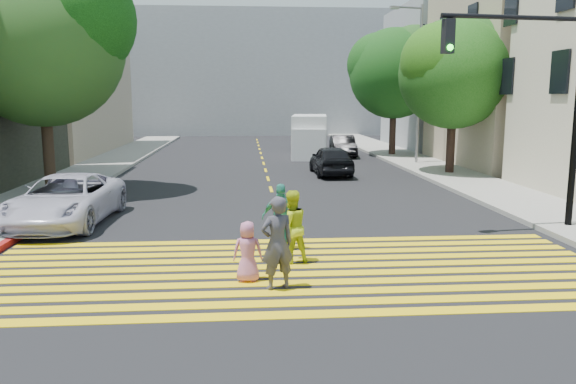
{
  "coord_description": "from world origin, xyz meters",
  "views": [
    {
      "loc": [
        -1.0,
        -10.14,
        3.61
      ],
      "look_at": [
        0.0,
        3.0,
        1.4
      ],
      "focal_mm": 35.0,
      "sensor_mm": 36.0,
      "label": 1
    }
  ],
  "objects": [
    {
      "name": "white_sedan",
      "position": [
        -6.2,
        6.24,
        0.71
      ],
      "size": [
        2.61,
        5.22,
        1.42
      ],
      "primitive_type": "imported",
      "rotation": [
        0.0,
        0.0,
        -0.05
      ],
      "color": "silver",
      "rests_on": "ground"
    },
    {
      "name": "dark_car_parked",
      "position": [
        5.07,
        24.47,
        0.65
      ],
      "size": [
        1.62,
        4.04,
        1.31
      ],
      "primitive_type": "imported",
      "rotation": [
        0.0,
        0.0,
        -0.06
      ],
      "color": "black",
      "rests_on": "ground"
    },
    {
      "name": "pedestrian_woman",
      "position": [
        -0.02,
        1.86,
        0.81
      ],
      "size": [
        0.95,
        0.83,
        1.63
      ],
      "primitive_type": "imported",
      "rotation": [
        0.0,
        0.0,
        3.46
      ],
      "color": "#B2C819",
      "rests_on": "ground"
    },
    {
      "name": "lane_line",
      "position": [
        0.0,
        22.5,
        0.01
      ],
      "size": [
        0.12,
        34.4,
        0.01
      ],
      "color": "yellow",
      "rests_on": "ground"
    },
    {
      "name": "building_left_tan",
      "position": [
        -16.0,
        28.0,
        5.0
      ],
      "size": [
        12.0,
        16.0,
        10.0
      ],
      "primitive_type": "cube",
      "color": "tan",
      "rests_on": "ground"
    },
    {
      "name": "curb_red",
      "position": [
        -6.9,
        6.0,
        0.08
      ],
      "size": [
        0.2,
        8.0,
        0.16
      ],
      "primitive_type": "cube",
      "color": "maroon",
      "rests_on": "ground"
    },
    {
      "name": "building_right_grey",
      "position": [
        15.0,
        30.0,
        5.0
      ],
      "size": [
        10.0,
        10.0,
        10.0
      ],
      "primitive_type": "cube",
      "color": "gray",
      "rests_on": "ground"
    },
    {
      "name": "backdrop_block",
      "position": [
        0.0,
        48.0,
        6.0
      ],
      "size": [
        30.0,
        8.0,
        12.0
      ],
      "primitive_type": "cube",
      "color": "gray",
      "rests_on": "ground"
    },
    {
      "name": "silver_car",
      "position": [
        3.51,
        30.16,
        0.67
      ],
      "size": [
        2.09,
        4.71,
        1.34
      ],
      "primitive_type": "imported",
      "rotation": [
        0.0,
        0.0,
        3.1
      ],
      "color": "#8691A1",
      "rests_on": "ground"
    },
    {
      "name": "sidewalk_left",
      "position": [
        -8.5,
        22.0,
        0.07
      ],
      "size": [
        3.0,
        40.0,
        0.15
      ],
      "primitive_type": "cube",
      "color": "gray",
      "rests_on": "ground"
    },
    {
      "name": "tree_right_near",
      "position": [
        8.67,
        15.57,
        4.98
      ],
      "size": [
        6.21,
        6.04,
        7.36
      ],
      "rotation": [
        0.0,
        0.0,
        0.22
      ],
      "color": "black",
      "rests_on": "ground"
    },
    {
      "name": "sidewalk_right",
      "position": [
        8.5,
        15.0,
        0.07
      ],
      "size": [
        3.0,
        60.0,
        0.15
      ],
      "primitive_type": "cube",
      "color": "gray",
      "rests_on": "ground"
    },
    {
      "name": "dark_car_near",
      "position": [
        3.04,
        16.05,
        0.71
      ],
      "size": [
        1.74,
        4.19,
        1.42
      ],
      "primitive_type": "imported",
      "rotation": [
        0.0,
        0.0,
        3.16
      ],
      "color": "black",
      "rests_on": "ground"
    },
    {
      "name": "ground",
      "position": [
        0.0,
        0.0,
        0.0
      ],
      "size": [
        120.0,
        120.0,
        0.0
      ],
      "primitive_type": "plane",
      "color": "black"
    },
    {
      "name": "crosswalk",
      "position": [
        0.0,
        1.28,
        0.01
      ],
      "size": [
        13.4,
        5.3,
        0.01
      ],
      "color": "yellow",
      "rests_on": "ground"
    },
    {
      "name": "pedestrian_man",
      "position": [
        -0.42,
        0.14,
        0.9
      ],
      "size": [
        0.77,
        0.63,
        1.81
      ],
      "primitive_type": "imported",
      "rotation": [
        0.0,
        0.0,
        3.48
      ],
      "color": "#3C3A43",
      "rests_on": "ground"
    },
    {
      "name": "white_van",
      "position": [
        2.95,
        24.39,
        1.21
      ],
      "size": [
        2.69,
        5.63,
        2.55
      ],
      "rotation": [
        0.0,
        0.0,
        -0.13
      ],
      "color": "silver",
      "rests_on": "ground"
    },
    {
      "name": "pedestrian_child",
      "position": [
        -0.98,
        0.65,
        0.61
      ],
      "size": [
        0.61,
        0.41,
        1.22
      ],
      "primitive_type": "imported",
      "rotation": [
        0.0,
        0.0,
        3.1
      ],
      "color": "#BA668C",
      "rests_on": "ground"
    },
    {
      "name": "tree_left",
      "position": [
        -8.34,
        11.64,
        5.89
      ],
      "size": [
        7.95,
        7.67,
        8.73
      ],
      "rotation": [
        0.0,
        0.0,
        -0.33
      ],
      "color": "black",
      "rests_on": "ground"
    },
    {
      "name": "pedestrian_extra",
      "position": [
        -0.16,
        2.99,
        0.8
      ],
      "size": [
        0.95,
        0.43,
        1.6
      ],
      "primitive_type": "imported",
      "rotation": [
        0.0,
        0.0,
        3.1
      ],
      "color": "teal",
      "rests_on": "ground"
    },
    {
      "name": "tree_right_far",
      "position": [
        8.22,
        24.28,
        5.38
      ],
      "size": [
        7.45,
        7.24,
        7.97
      ],
      "rotation": [
        0.0,
        0.0,
        -0.41
      ],
      "color": "black",
      "rests_on": "ground"
    },
    {
      "name": "building_right_tan",
      "position": [
        15.0,
        19.0,
        5.0
      ],
      "size": [
        10.0,
        10.0,
        10.0
      ],
      "primitive_type": "cube",
      "color": "tan",
      "rests_on": "ground"
    },
    {
      "name": "street_lamp",
      "position": [
        8.11,
        19.66,
        4.84
      ],
      "size": [
        1.9,
        0.58,
        8.43
      ],
      "rotation": [
        0.0,
        0.0,
        0.22
      ],
      "color": "gray",
      "rests_on": "ground"
    },
    {
      "name": "traffic_signal",
      "position": [
        6.78,
        4.27,
        3.91
      ],
      "size": [
        4.11,
        0.75,
        6.04
      ],
      "rotation": [
        0.0,
        0.0,
        0.11
      ],
      "color": "black",
      "rests_on": "ground"
    }
  ]
}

